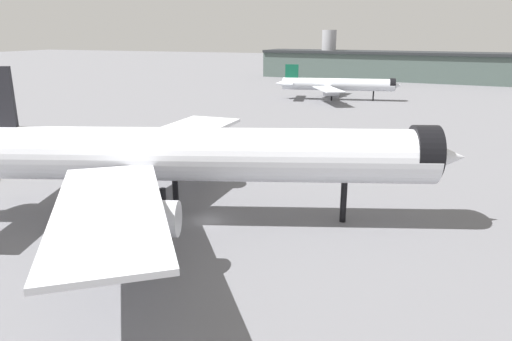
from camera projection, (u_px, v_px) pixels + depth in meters
name	position (u px, v px, depth m)	size (l,w,h in m)	color
ground	(208.00, 220.00, 58.87)	(900.00, 900.00, 0.00)	slate
airliner_near_gate	(188.00, 155.00, 56.87)	(64.82, 57.63, 18.86)	silver
airliner_far_taxiway	(337.00, 85.00, 161.00)	(42.78, 38.55, 11.87)	silver
terminal_building	(467.00, 68.00, 213.70)	(198.65, 37.79, 23.52)	#475651
traffic_cone_near_nose	(273.00, 151.00, 91.59)	(0.45, 0.45, 0.57)	#F2600C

